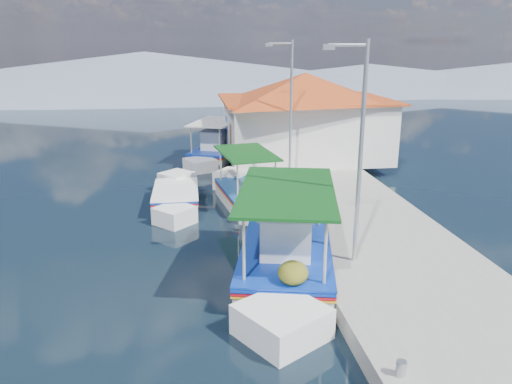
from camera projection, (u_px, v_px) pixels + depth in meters
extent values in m
plane|color=black|center=(193.00, 326.00, 11.64)|extent=(160.00, 160.00, 0.00)
cube|color=gray|center=(352.00, 218.00, 18.04)|extent=(5.00, 44.00, 0.50)
cylinder|color=#A5A8AD|center=(401.00, 368.00, 9.12)|extent=(0.20, 0.20, 0.30)
cylinder|color=#A5A8AD|center=(327.00, 257.00, 13.85)|extent=(0.20, 0.20, 0.30)
cylinder|color=#A5A8AD|center=(285.00, 194.00, 19.54)|extent=(0.20, 0.20, 0.30)
cylinder|color=#A5A8AD|center=(262.00, 160.00, 25.22)|extent=(0.20, 0.20, 0.30)
cube|color=white|center=(286.00, 267.00, 14.13)|extent=(3.45, 5.23, 1.05)
cube|color=white|center=(248.00, 226.00, 16.93)|extent=(2.42, 2.42, 1.16)
cube|color=white|center=(341.00, 322.00, 11.37)|extent=(2.35, 2.35, 1.00)
cube|color=#0C31A5|center=(286.00, 252.00, 13.98)|extent=(3.56, 5.38, 0.07)
cube|color=red|center=(286.00, 254.00, 14.01)|extent=(3.56, 5.38, 0.06)
cube|color=gold|center=(286.00, 257.00, 14.03)|extent=(3.56, 5.38, 0.04)
cube|color=#0C31A5|center=(286.00, 249.00, 13.96)|extent=(3.57, 5.34, 0.06)
cube|color=brown|center=(286.00, 250.00, 13.97)|extent=(3.24, 5.09, 0.06)
cube|color=white|center=(291.00, 234.00, 13.50)|extent=(1.63, 1.70, 1.22)
cube|color=silver|center=(292.00, 212.00, 13.31)|extent=(1.77, 1.84, 0.07)
cylinder|color=beige|center=(231.00, 203.00, 15.18)|extent=(0.08, 0.08, 1.77)
cylinder|color=beige|center=(288.00, 197.00, 15.85)|extent=(0.08, 0.08, 1.77)
cylinder|color=beige|center=(284.00, 254.00, 11.58)|extent=(0.08, 0.08, 1.77)
cylinder|color=beige|center=(356.00, 242.00, 12.24)|extent=(0.08, 0.08, 1.77)
cube|color=#0D4514|center=(287.00, 190.00, 13.45)|extent=(3.57, 5.26, 0.08)
ellipsoid|color=#4F4E15|center=(252.00, 224.00, 15.11)|extent=(0.84, 0.93, 0.63)
ellipsoid|color=#4F4E15|center=(269.00, 216.00, 15.89)|extent=(0.71, 0.78, 0.53)
ellipsoid|color=#4F4E15|center=(328.00, 269.00, 12.19)|extent=(0.75, 0.83, 0.56)
sphere|color=#E84507|center=(311.00, 211.00, 14.70)|extent=(0.44, 0.44, 0.44)
cube|color=white|center=(247.00, 199.00, 20.39)|extent=(2.36, 3.71, 0.89)
cube|color=white|center=(248.00, 181.00, 22.58)|extent=(1.88, 1.88, 0.98)
cube|color=white|center=(245.00, 218.00, 18.23)|extent=(1.83, 1.83, 0.84)
cube|color=#0C31A5|center=(246.00, 189.00, 20.27)|extent=(2.43, 3.82, 0.06)
cube|color=red|center=(246.00, 191.00, 20.29)|extent=(2.43, 3.82, 0.05)
cube|color=gold|center=(246.00, 193.00, 20.31)|extent=(2.43, 3.82, 0.04)
cube|color=navy|center=(246.00, 188.00, 20.25)|extent=(2.44, 3.79, 0.05)
cube|color=brown|center=(246.00, 188.00, 20.26)|extent=(2.20, 3.62, 0.05)
cylinder|color=beige|center=(230.00, 162.00, 21.44)|extent=(0.07, 0.07, 1.49)
cylinder|color=beige|center=(264.00, 162.00, 21.42)|extent=(0.07, 0.07, 1.49)
cylinder|color=beige|center=(226.00, 181.00, 18.65)|extent=(0.07, 0.07, 1.49)
cylinder|color=beige|center=(265.00, 181.00, 18.64)|extent=(0.07, 0.07, 1.49)
cube|color=#0D4514|center=(246.00, 153.00, 19.82)|extent=(2.45, 3.72, 0.07)
cube|color=white|center=(176.00, 201.00, 20.14)|extent=(1.75, 3.27, 0.91)
cube|color=white|center=(176.00, 183.00, 22.16)|extent=(1.75, 1.75, 1.00)
cube|color=white|center=(176.00, 218.00, 18.14)|extent=(1.70, 1.70, 0.86)
cube|color=#0C31A5|center=(176.00, 191.00, 20.02)|extent=(1.80, 3.37, 0.06)
cube|color=red|center=(176.00, 193.00, 20.04)|extent=(1.80, 3.37, 0.05)
cube|color=gold|center=(176.00, 194.00, 20.06)|extent=(1.80, 3.37, 0.04)
cube|color=white|center=(176.00, 189.00, 20.00)|extent=(1.82, 3.34, 0.05)
cube|color=brown|center=(176.00, 190.00, 20.00)|extent=(1.61, 3.21, 0.05)
cube|color=white|center=(215.00, 157.00, 27.84)|extent=(3.26, 4.27, 0.90)
cube|color=white|center=(197.00, 147.00, 29.91)|extent=(1.87, 1.87, 0.99)
cube|color=white|center=(236.00, 166.00, 25.80)|extent=(1.82, 1.82, 0.85)
cube|color=#0C31A5|center=(215.00, 149.00, 27.71)|extent=(3.35, 4.40, 0.06)
cube|color=red|center=(215.00, 151.00, 27.74)|extent=(3.35, 4.40, 0.05)
cube|color=gold|center=(215.00, 152.00, 27.76)|extent=(3.35, 4.40, 0.04)
cube|color=#0C31A5|center=(215.00, 148.00, 27.69)|extent=(3.36, 4.37, 0.05)
cube|color=brown|center=(215.00, 149.00, 27.70)|extent=(3.08, 4.14, 0.05)
cube|color=white|center=(217.00, 140.00, 27.32)|extent=(1.47, 1.54, 1.04)
cube|color=silver|center=(217.00, 131.00, 27.16)|extent=(1.60, 1.67, 0.06)
cylinder|color=beige|center=(191.00, 132.00, 28.43)|extent=(0.07, 0.07, 1.51)
cylinder|color=beige|center=(215.00, 130.00, 29.18)|extent=(0.07, 0.07, 1.51)
cylinder|color=beige|center=(214.00, 142.00, 25.78)|extent=(0.07, 0.07, 1.51)
cylinder|color=beige|center=(241.00, 139.00, 26.54)|extent=(0.07, 0.07, 1.51)
cube|color=silver|center=(215.00, 122.00, 27.26)|extent=(3.35, 4.30, 0.07)
cube|color=silver|center=(304.00, 129.00, 26.09)|extent=(8.00, 6.00, 3.00)
cube|color=#C1451A|center=(305.00, 99.00, 25.64)|extent=(8.64, 6.48, 0.10)
pyramid|color=#C1451A|center=(306.00, 87.00, 25.45)|extent=(10.49, 10.49, 1.40)
cube|color=brown|center=(231.00, 144.00, 24.76)|extent=(0.06, 1.00, 2.00)
cube|color=#0C31A5|center=(227.00, 124.00, 26.95)|extent=(0.06, 1.20, 0.90)
cylinder|color=#A5A8AD|center=(360.00, 157.00, 13.13)|extent=(0.12, 0.12, 6.00)
cylinder|color=#A5A8AD|center=(348.00, 45.00, 12.23)|extent=(1.00, 0.08, 0.08)
cube|color=#A5A8AD|center=(328.00, 47.00, 12.17)|extent=(0.30, 0.14, 0.14)
cylinder|color=#A5A8AD|center=(291.00, 111.00, 21.65)|extent=(0.12, 0.12, 6.00)
cylinder|color=#A5A8AD|center=(281.00, 43.00, 20.75)|extent=(1.00, 0.08, 0.08)
cube|color=#A5A8AD|center=(269.00, 45.00, 20.70)|extent=(0.30, 0.14, 0.14)
cone|color=slate|center=(145.00, 74.00, 63.30)|extent=(96.00, 96.00, 5.50)
cone|color=slate|center=(369.00, 78.00, 67.53)|extent=(76.80, 76.80, 3.80)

